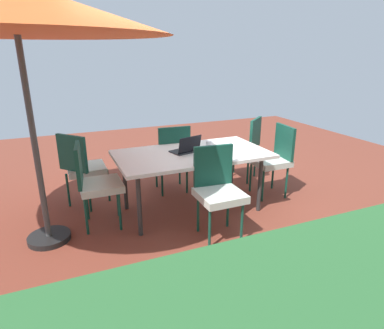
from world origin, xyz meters
name	(u,v)px	position (x,y,z in m)	size (l,w,h in m)	color
ground_plane	(192,210)	(0.00, 0.00, -0.01)	(10.00, 10.00, 0.02)	brown
dining_table	(192,157)	(0.00, 0.00, 0.71)	(1.83, 1.01, 0.76)	white
patio_umbrella	(13,9)	(1.70, 0.08, 2.27)	(2.75, 2.75, 2.50)	#4C4C4C
chair_north	(218,188)	(-0.02, 0.66, 0.55)	(0.47, 0.48, 0.98)	silver
chair_southwest	(245,145)	(-1.19, -0.69, 0.55)	(0.58, 0.58, 0.98)	silver
chair_south	(172,155)	(0.03, -0.65, 0.55)	(0.47, 0.48, 0.98)	silver
chair_west	(274,157)	(-1.23, -0.01, 0.55)	(0.48, 0.47, 0.98)	silver
chair_east	(95,181)	(1.16, -0.06, 0.55)	(0.49, 0.48, 0.98)	silver
chair_southeast	(83,166)	(1.23, -0.66, 0.55)	(0.59, 0.58, 0.98)	silver
laptop	(186,149)	(0.06, -0.03, 0.81)	(0.37, 0.32, 0.21)	#2D2D33
cup	(209,145)	(-0.27, -0.08, 0.81)	(0.08, 0.08, 0.09)	white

